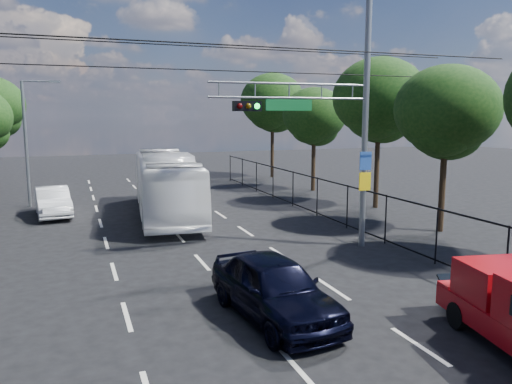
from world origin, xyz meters
name	(u,v)px	position (x,y,z in m)	size (l,w,h in m)	color
ground	(298,369)	(0.00, 0.00, 0.00)	(120.00, 120.00, 0.00)	black
lane_markings	(170,227)	(0.00, 14.00, 0.01)	(6.12, 38.00, 0.01)	beige
signal_mast	(338,112)	(5.28, 7.99, 5.24)	(6.43, 0.39, 9.50)	slate
streetlight_left	(29,137)	(-6.33, 22.00, 3.94)	(2.09, 0.22, 7.08)	slate
utility_wires	(193,54)	(0.00, 8.83, 7.23)	(22.00, 5.04, 0.74)	black
fence_right	(335,202)	(7.60, 12.17, 1.03)	(0.06, 34.03, 2.00)	black
tree_right_b	(446,117)	(11.22, 9.02, 5.06)	(4.50, 4.50, 7.31)	black
tree_right_c	(379,104)	(11.82, 15.02, 5.73)	(5.10, 5.10, 8.29)	black
tree_right_d	(314,120)	(11.42, 22.02, 4.85)	(4.32, 4.32, 7.02)	black
tree_right_e	(273,106)	(11.62, 30.02, 5.94)	(5.28, 5.28, 8.58)	black
navy_hatchback	(274,287)	(0.53, 2.60, 0.81)	(1.92, 4.76, 1.62)	black
white_bus	(166,184)	(0.35, 16.80, 1.62)	(2.73, 11.66, 3.25)	white
white_van	(53,202)	(-5.17, 18.72, 0.74)	(1.56, 4.48, 1.48)	white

